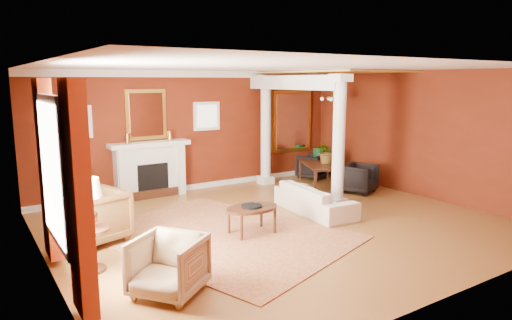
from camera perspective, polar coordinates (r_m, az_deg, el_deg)
ground at (r=8.67m, az=3.10°, el=-8.02°), size 8.00×8.00×0.00m
room_shell at (r=8.27m, az=3.23°, el=5.40°), size 8.04×7.04×2.92m
fireplace at (r=10.78m, az=-13.06°, el=-1.16°), size 1.85×0.42×1.29m
overmantel_mirror at (r=10.74m, az=-13.58°, el=5.54°), size 0.95×0.07×1.15m
flank_window_left at (r=10.35m, az=-21.70°, el=4.41°), size 0.70×0.07×0.70m
flank_window_right at (r=11.37m, az=-6.17°, el=5.48°), size 0.70×0.07×0.70m
left_window at (r=6.25m, az=-23.33°, el=-2.37°), size 0.21×2.55×2.60m
column_front at (r=9.65m, az=10.30°, el=2.37°), size 0.36×0.36×2.80m
column_back at (r=11.74m, az=1.23°, el=3.85°), size 0.36×0.36×2.80m
header_beam at (r=10.79m, az=4.59°, el=9.63°), size 0.30×3.20×0.32m
amber_ceiling at (r=11.41m, az=9.74°, el=10.79°), size 2.30×3.40×0.04m
dining_mirror at (r=12.80m, az=4.54°, el=4.87°), size 1.30×0.07×1.70m
chandelier at (r=11.49m, az=9.66°, el=7.68°), size 0.60×0.62×0.75m
crown_trim at (r=11.22m, az=-7.42°, el=10.61°), size 8.00×0.08×0.16m
base_trim at (r=11.52m, az=-7.11°, el=-3.24°), size 8.00×0.08×0.12m
rug at (r=8.07m, az=-4.36°, el=-9.35°), size 4.34×5.01×0.02m
sofa at (r=9.36m, az=7.36°, el=-4.30°), size 0.73×2.00×0.77m
armchair_leopard at (r=8.05m, az=-19.77°, el=-6.39°), size 1.12×1.16×0.97m
armchair_stripe at (r=5.94m, az=-10.93°, el=-12.53°), size 1.09×1.10×0.83m
coffee_table at (r=8.00m, az=-0.52°, el=-6.20°), size 0.97×0.97×0.49m
coffee_book at (r=8.02m, az=-0.66°, el=-4.96°), size 0.17×0.02×0.23m
side_table at (r=6.78m, az=-20.23°, el=-5.96°), size 0.54×0.54×1.34m
dining_table at (r=11.80m, az=8.41°, el=-0.93°), size 1.24×1.78×0.94m
dining_chair_near at (r=11.23m, az=12.74°, el=-2.08°), size 0.95×0.93×0.76m
dining_chair_far at (r=12.64m, az=7.11°, el=-0.65°), size 0.89×0.86×0.73m
green_urn at (r=12.99m, az=7.79°, el=-0.60°), size 0.34×0.34×0.81m
potted_plant at (r=11.67m, az=8.86°, el=2.45°), size 0.63×0.68×0.47m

